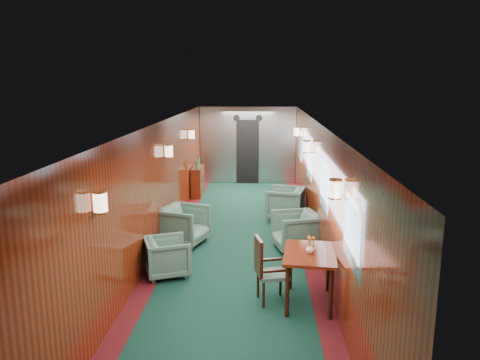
{
  "coord_description": "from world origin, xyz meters",
  "views": [
    {
      "loc": [
        0.45,
        -8.61,
        3.16
      ],
      "look_at": [
        0.0,
        0.86,
        1.15
      ],
      "focal_mm": 35.0,
      "sensor_mm": 36.0,
      "label": 1
    }
  ],
  "objects": [
    {
      "name": "room",
      "position": [
        0.0,
        0.0,
        1.63
      ],
      "size": [
        12.0,
        12.1,
        2.4
      ],
      "color": "#0D3225",
      "rests_on": "ground"
    },
    {
      "name": "bulkhead",
      "position": [
        0.0,
        5.91,
        1.18
      ],
      "size": [
        2.98,
        0.17,
        2.39
      ],
      "color": "#A7AAAE",
      "rests_on": "ground"
    },
    {
      "name": "windows_right",
      "position": [
        1.49,
        0.25,
        1.45
      ],
      "size": [
        0.02,
        8.6,
        0.8
      ],
      "color": "#AEB0B5",
      "rests_on": "ground"
    },
    {
      "name": "wall_sconces",
      "position": [
        0.0,
        0.57,
        1.79
      ],
      "size": [
        2.97,
        7.97,
        0.25
      ],
      "color": "beige",
      "rests_on": "ground"
    },
    {
      "name": "dining_table",
      "position": [
        1.15,
        -2.29,
        0.65
      ],
      "size": [
        0.83,
        1.11,
        0.78
      ],
      "rotation": [
        0.0,
        0.0,
        -0.1
      ],
      "color": "#631F0D",
      "rests_on": "ground"
    },
    {
      "name": "side_chair",
      "position": [
        0.53,
        -2.29,
        0.53
      ],
      "size": [
        0.52,
        0.54,
        0.98
      ],
      "rotation": [
        0.0,
        0.0,
        0.24
      ],
      "color": "#1D453B",
      "rests_on": "ground"
    },
    {
      "name": "credenza",
      "position": [
        -1.34,
        4.1,
        0.42
      ],
      "size": [
        0.29,
        0.91,
        1.09
      ],
      "color": "#631F0D",
      "rests_on": "ground"
    },
    {
      "name": "flower_vase",
      "position": [
        1.15,
        -2.32,
        0.84
      ],
      "size": [
        0.15,
        0.15,
        0.13
      ],
      "primitive_type": "imported",
      "rotation": [
        0.0,
        0.0,
        -0.29
      ],
      "color": "silver",
      "rests_on": "dining_table"
    },
    {
      "name": "armchair_left_near",
      "position": [
        -1.09,
        -1.39,
        0.32
      ],
      "size": [
        0.9,
        0.89,
        0.64
      ],
      "primitive_type": "imported",
      "rotation": [
        0.0,
        0.0,
        1.93
      ],
      "color": "#1D453B",
      "rests_on": "ground"
    },
    {
      "name": "armchair_left_far",
      "position": [
        -1.07,
        0.16,
        0.38
      ],
      "size": [
        1.05,
        1.03,
        0.75
      ],
      "primitive_type": "imported",
      "rotation": [
        0.0,
        0.0,
        1.24
      ],
      "color": "#1D453B",
      "rests_on": "ground"
    },
    {
      "name": "armchair_right_near",
      "position": [
        1.11,
        -0.08,
        0.37
      ],
      "size": [
        0.97,
        0.96,
        0.73
      ],
      "primitive_type": "imported",
      "rotation": [
        0.0,
        0.0,
        -1.32
      ],
      "color": "#1D453B",
      "rests_on": "ground"
    },
    {
      "name": "armchair_right_far",
      "position": [
        1.0,
        1.97,
        0.37
      ],
      "size": [
        0.99,
        0.97,
        0.75
      ],
      "primitive_type": "imported",
      "rotation": [
        0.0,
        0.0,
        -1.81
      ],
      "color": "#1D453B",
      "rests_on": "ground"
    }
  ]
}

